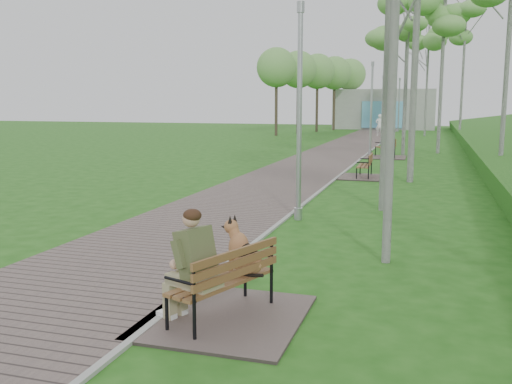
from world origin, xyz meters
TOP-DOWN VIEW (x-y plane):
  - ground at (0.00, 0.00)m, footprint 120.00×120.00m
  - walkway at (-1.75, 21.50)m, footprint 3.50×67.00m
  - kerb at (0.00, 21.50)m, footprint 0.10×67.00m
  - building_north at (-1.50, 50.97)m, footprint 10.00×5.20m
  - bench_main at (0.70, -2.86)m, footprint 1.96×2.17m
  - bench_second at (0.93, 11.63)m, footprint 1.79×1.98m
  - bench_third at (1.04, 19.62)m, footprint 1.98×2.20m
  - lamp_post_near at (0.30, 3.55)m, footprint 0.19×0.19m
  - lamp_post_second at (0.19, 20.78)m, footprint 0.19×0.19m
  - lamp_post_third at (0.11, 28.60)m, footprint 0.17×0.17m
  - lamp_post_far at (0.21, 45.62)m, footprint 0.19×0.19m
  - pedestrian_near at (-0.79, 37.42)m, footprint 0.65×0.43m
  - birch_mid_c at (1.84, 21.32)m, footprint 2.49×2.49m
  - birch_far_a at (3.59, 22.98)m, footprint 2.54×2.54m
  - birch_far_b at (2.08, 25.01)m, footprint 2.93×2.93m
  - birch_far_c at (5.17, 34.69)m, footprint 2.93×2.93m
  - birch_distant_a at (2.68, 38.96)m, footprint 2.87×2.87m

SIDE VIEW (x-z plane):
  - ground at x=0.00m, z-range 0.00..0.00m
  - walkway at x=-1.75m, z-range 0.00..0.04m
  - kerb at x=0.00m, z-range 0.00..0.05m
  - bench_second at x=0.93m, z-range -0.35..0.75m
  - bench_third at x=1.04m, z-range -0.38..0.84m
  - bench_main at x=0.70m, z-range -0.37..1.34m
  - pedestrian_near at x=-0.79m, z-range 0.00..1.78m
  - building_north at x=-1.50m, z-range -0.01..3.99m
  - lamp_post_third at x=0.11m, z-range -0.14..4.28m
  - lamp_post_second at x=0.19m, z-range -0.16..4.64m
  - lamp_post_far at x=0.21m, z-range -0.16..4.77m
  - lamp_post_near at x=0.30m, z-range -0.16..4.82m
  - birch_mid_c at x=1.84m, z-range 2.10..9.47m
  - birch_distant_a at x=2.68m, z-range 2.74..12.34m
  - birch_far_a at x=3.59m, z-range 2.85..12.84m
  - birch_far_b at x=2.08m, z-range 3.05..13.76m
  - birch_far_c at x=5.17m, z-range 3.29..14.81m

